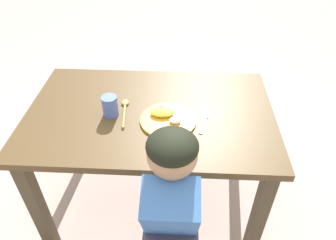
{
  "coord_description": "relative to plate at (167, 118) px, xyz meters",
  "views": [
    {
      "loc": [
        0.15,
        -1.17,
        1.62
      ],
      "look_at": [
        0.09,
        -0.09,
        0.74
      ],
      "focal_mm": 33.35,
      "sensor_mm": 36.0,
      "label": 1
    }
  ],
  "objects": [
    {
      "name": "dining_table",
      "position": [
        -0.09,
        0.06,
        -0.12
      ],
      "size": [
        1.17,
        0.75,
        0.72
      ],
      "color": "#513D23",
      "rests_on": "ground_plane"
    },
    {
      "name": "person",
      "position": [
        0.04,
        -0.43,
        -0.21
      ],
      "size": [
        0.22,
        0.45,
        0.95
      ],
      "color": "#4D455C",
      "rests_on": "ground_plane"
    },
    {
      "name": "ground_plane",
      "position": [
        -0.09,
        0.06,
        -0.73
      ],
      "size": [
        8.0,
        8.0,
        0.0
      ],
      "primitive_type": "plane",
      "color": "#BBA39C"
    },
    {
      "name": "fork",
      "position": [
        0.17,
        0.01,
        -0.01
      ],
      "size": [
        0.07,
        0.21,
        0.01
      ],
      "rotation": [
        0.0,
        0.0,
        1.34
      ],
      "color": "silver",
      "rests_on": "dining_table"
    },
    {
      "name": "plate",
      "position": [
        0.0,
        0.0,
        0.0
      ],
      "size": [
        0.26,
        0.26,
        0.04
      ],
      "color": "gold",
      "rests_on": "dining_table"
    },
    {
      "name": "spoon",
      "position": [
        -0.21,
        0.07,
        -0.0
      ],
      "size": [
        0.05,
        0.22,
        0.02
      ],
      "rotation": [
        0.0,
        0.0,
        1.67
      ],
      "color": "#AC8D4A",
      "rests_on": "dining_table"
    },
    {
      "name": "drinking_cup",
      "position": [
        -0.26,
        0.03,
        0.04
      ],
      "size": [
        0.07,
        0.07,
        0.1
      ],
      "primitive_type": "cylinder",
      "color": "#5875DD",
      "rests_on": "dining_table"
    }
  ]
}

